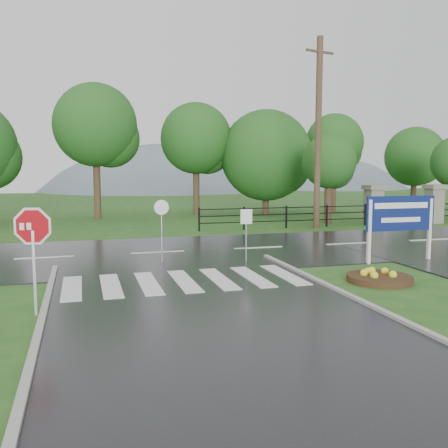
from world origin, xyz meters
name	(u,v)px	position (x,y,z in m)	size (l,w,h in m)	color
ground	(239,343)	(0.00, 0.00, 0.00)	(120.00, 120.00, 0.00)	#28571D
main_road	(158,254)	(0.00, 10.00, 0.00)	(90.00, 8.00, 0.04)	black
crosswalk	(184,281)	(0.00, 5.00, 0.06)	(6.50, 2.80, 0.02)	silver
pillar_west	(374,204)	(13.00, 16.00, 1.18)	(1.00, 1.00, 2.24)	gray
pillar_east	(434,203)	(17.00, 16.00, 1.18)	(1.00, 1.00, 2.24)	gray
fence_west	(286,215)	(7.75, 16.00, 0.72)	(9.58, 0.08, 1.20)	black
hills	(128,295)	(3.49, 65.00, -15.54)	(102.00, 48.00, 48.00)	slate
treeline	(141,217)	(1.00, 24.00, 0.00)	(83.20, 5.20, 10.00)	#1A5019
stop_sign	(33,235)	(-3.71, 2.87, 1.76)	(1.08, 0.30, 2.51)	#939399
estate_billboard	(400,217)	(7.65, 6.05, 1.55)	(2.58, 0.11, 2.25)	silver
flower_bed	(379,277)	(5.31, 3.62, 0.14)	(1.82, 1.82, 0.36)	#332111
reg_sign_small	(246,224)	(2.61, 7.37, 1.31)	(0.40, 0.05, 1.81)	#939399
reg_sign_round	(162,223)	(-0.14, 8.07, 1.36)	(0.50, 0.07, 2.13)	#939399
utility_pole_east	(318,133)	(9.26, 15.50, 5.01)	(1.73, 0.52, 9.86)	#473523
entrance_tree_left	(329,162)	(10.97, 17.50, 3.53)	(3.09, 3.09, 5.11)	#3D2B1C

